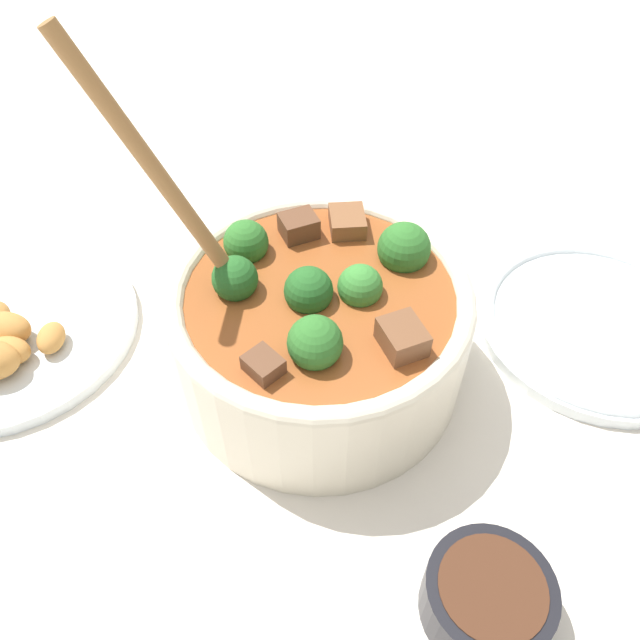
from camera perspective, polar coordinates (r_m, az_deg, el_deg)
name	(u,v)px	position (r m, az deg, el deg)	size (l,w,h in m)	color
ground_plane	(320,371)	(0.55, 0.00, -4.67)	(4.00, 4.00, 0.00)	silver
stew_bowl	(320,325)	(0.51, -0.03, -0.47)	(0.25, 0.24, 0.30)	beige
condiment_bowl	(487,597)	(0.45, 15.04, -23.27)	(0.08, 0.08, 0.04)	black
empty_plate	(597,324)	(0.63, 23.99, -0.37)	(0.22, 0.22, 0.02)	white
food_plate	(6,331)	(0.64, -26.75, -0.87)	(0.23, 0.23, 0.05)	white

